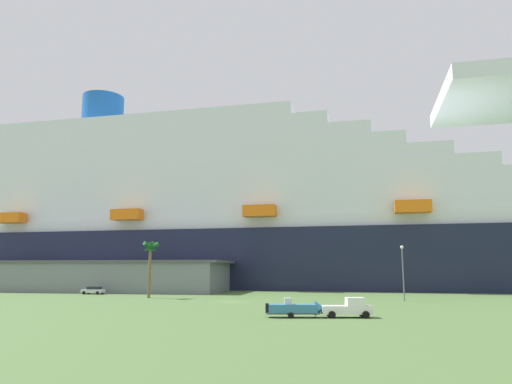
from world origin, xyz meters
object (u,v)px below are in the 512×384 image
object	(u,v)px
street_lamp	(403,265)
parked_car_silver_sedan	(93,290)
small_boat_on_trailer	(299,309)
palm_tree	(150,251)
cruise_ship	(206,220)
pickup_truck	(349,308)

from	to	relation	value
street_lamp	parked_car_silver_sedan	bearing A→B (deg)	168.03
small_boat_on_trailer	street_lamp	bearing A→B (deg)	58.92
palm_tree	street_lamp	xyz separation A→B (m)	(45.23, -2.64, -2.66)
cruise_ship	palm_tree	world-z (taller)	cruise_ship
small_boat_on_trailer	palm_tree	xyz separation A→B (m)	(-28.33, 30.67, 7.60)
cruise_ship	palm_tree	bearing A→B (deg)	-89.46
cruise_ship	street_lamp	distance (m)	70.13
cruise_ship	pickup_truck	xyz separation A→B (m)	(34.41, -78.92, -18.12)
palm_tree	cruise_ship	bearing A→B (deg)	90.54
cruise_ship	street_lamp	bearing A→B (deg)	-48.43
street_lamp	parked_car_silver_sedan	world-z (taller)	street_lamp
palm_tree	parked_car_silver_sedan	world-z (taller)	palm_tree
cruise_ship	small_boat_on_trailer	world-z (taller)	cruise_ship
pickup_truck	palm_tree	bearing A→B (deg)	138.49
pickup_truck	cruise_ship	bearing A→B (deg)	113.56
small_boat_on_trailer	palm_tree	size ratio (longest dim) A/B	0.72
pickup_truck	small_boat_on_trailer	size ratio (longest dim) A/B	0.77
pickup_truck	palm_tree	world-z (taller)	palm_tree
palm_tree	street_lamp	world-z (taller)	palm_tree
cruise_ship	parked_car_silver_sedan	distance (m)	45.36
cruise_ship	pickup_truck	size ratio (longest dim) A/B	52.41
cruise_ship	small_boat_on_trailer	xyz separation A→B (m)	(28.80, -79.55, -18.20)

